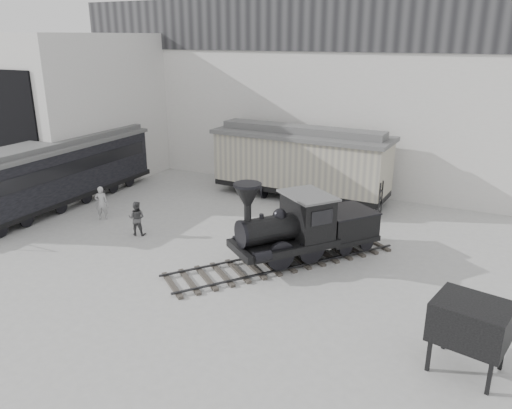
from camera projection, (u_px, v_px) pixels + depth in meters
The scene contains 9 objects.
ground at pixel (189, 285), 18.65m from camera, with size 90.00×90.00×0.00m, color #9E9E9B.
north_wall at pixel (328, 94), 29.52m from camera, with size 34.00×2.51×11.00m.
west_pavilion at pixel (85, 108), 31.85m from camera, with size 7.00×12.11×9.00m.
locomotive at pixel (300, 230), 20.39m from camera, with size 7.69×9.21×3.50m.
boxcar at pixel (301, 161), 28.04m from camera, with size 10.19×3.45×4.14m.
passenger_coach at pixel (64, 171), 27.16m from camera, with size 2.95×12.64×3.37m.
visitor_a at pixel (101, 203), 25.09m from camera, with size 0.63×0.41×1.73m, color #AFAFAF.
visitor_b at pixel (137, 218), 23.12m from camera, with size 0.79×0.62×1.63m, color #4A494B.
coal_hopper at pixel (470, 327), 13.49m from camera, with size 2.21×1.93×2.10m.
Camera 1 is at (9.81, -13.75, 8.84)m, focal length 35.00 mm.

